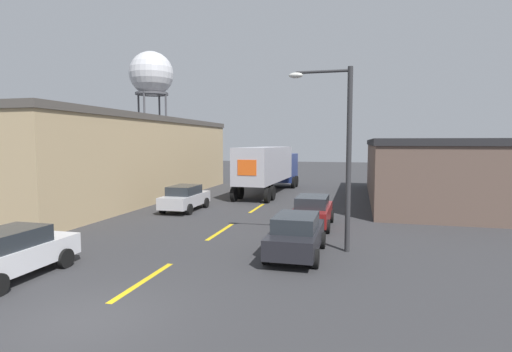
% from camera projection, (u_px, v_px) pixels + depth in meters
% --- Properties ---
extents(ground_plane, '(160.00, 160.00, 0.00)m').
position_uv_depth(ground_plane, '(82.00, 321.00, 9.52)').
color(ground_plane, '#333335').
extents(road_centerline, '(0.20, 17.67, 0.01)m').
position_uv_depth(road_centerline, '(220.00, 232.00, 19.05)').
color(road_centerline, gold).
rests_on(road_centerline, ground_plane).
extents(warehouse_left, '(10.99, 24.73, 6.14)m').
position_uv_depth(warehouse_left, '(103.00, 158.00, 30.44)').
color(warehouse_left, tan).
rests_on(warehouse_left, ground_plane).
extents(warehouse_right, '(11.23, 18.58, 4.47)m').
position_uv_depth(warehouse_right, '(450.00, 171.00, 28.58)').
color(warehouse_right, brown).
rests_on(warehouse_right, ground_plane).
extents(semi_truck, '(3.20, 12.71, 3.88)m').
position_uv_depth(semi_truck, '(270.00, 166.00, 33.32)').
color(semi_truck, navy).
rests_on(semi_truck, ground_plane).
extents(parked_car_left_far, '(1.93, 4.27, 1.58)m').
position_uv_depth(parked_car_left_far, '(185.00, 198.00, 24.88)').
color(parked_car_left_far, '#B2B2B7').
rests_on(parked_car_left_far, ground_plane).
extents(parked_car_right_mid, '(1.93, 4.27, 1.58)m').
position_uv_depth(parked_car_right_mid, '(312.00, 211.00, 20.08)').
color(parked_car_right_mid, maroon).
rests_on(parked_car_right_mid, ground_plane).
extents(parked_car_left_near, '(1.93, 4.27, 1.58)m').
position_uv_depth(parked_car_left_near, '(10.00, 253.00, 12.41)').
color(parked_car_left_near, silver).
rests_on(parked_car_left_near, ground_plane).
extents(parked_car_right_near, '(1.93, 4.27, 1.58)m').
position_uv_depth(parked_car_right_near, '(296.00, 234.00, 14.92)').
color(parked_car_right_near, black).
rests_on(parked_car_right_near, ground_plane).
extents(water_tower, '(6.28, 6.28, 17.28)m').
position_uv_depth(water_tower, '(151.00, 75.00, 57.49)').
color(water_tower, '#47474C').
rests_on(water_tower, ground_plane).
extents(street_lamp, '(2.45, 0.32, 7.11)m').
position_uv_depth(street_lamp, '(341.00, 145.00, 15.31)').
color(street_lamp, '#2D2D30').
rests_on(street_lamp, ground_plane).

